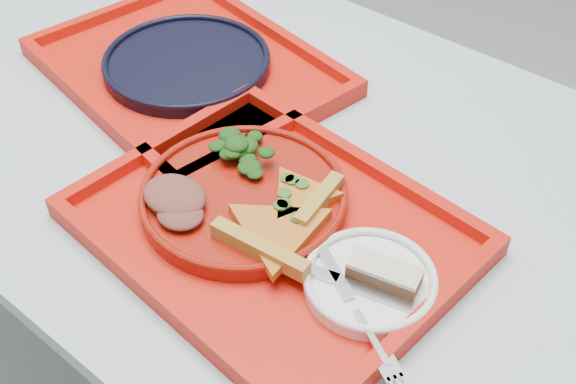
% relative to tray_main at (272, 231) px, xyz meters
% --- Properties ---
extents(ground, '(10.00, 10.00, 0.00)m').
position_rel_tray_main_xyz_m(ground, '(-0.28, 0.13, -0.76)').
color(ground, '#919499').
rests_on(ground, ground).
extents(table, '(1.60, 0.80, 0.75)m').
position_rel_tray_main_xyz_m(table, '(-0.28, 0.13, -0.08)').
color(table, '#99A4AC').
rests_on(table, ground).
extents(tray_main, '(0.48, 0.39, 0.01)m').
position_rel_tray_main_xyz_m(tray_main, '(0.00, 0.00, 0.00)').
color(tray_main, red).
rests_on(tray_main, table).
extents(tray_far, '(0.50, 0.42, 0.01)m').
position_rel_tray_main_xyz_m(tray_far, '(-0.33, 0.18, 0.00)').
color(tray_far, red).
rests_on(tray_far, table).
extents(dinner_plate, '(0.26, 0.26, 0.02)m').
position_rel_tray_main_xyz_m(dinner_plate, '(-0.05, 0.01, 0.02)').
color(dinner_plate, maroon).
rests_on(dinner_plate, tray_main).
extents(side_plate, '(0.15, 0.15, 0.01)m').
position_rel_tray_main_xyz_m(side_plate, '(0.15, 0.00, 0.01)').
color(side_plate, white).
rests_on(side_plate, tray_main).
extents(navy_plate, '(0.26, 0.26, 0.02)m').
position_rel_tray_main_xyz_m(navy_plate, '(-0.33, 0.18, 0.01)').
color(navy_plate, black).
rests_on(navy_plate, tray_far).
extents(pizza_slice_a, '(0.14, 0.16, 0.02)m').
position_rel_tray_main_xyz_m(pizza_slice_a, '(0.02, -0.02, 0.03)').
color(pizza_slice_a, orange).
rests_on(pizza_slice_a, dinner_plate).
extents(pizza_slice_b, '(0.12, 0.11, 0.02)m').
position_rel_tray_main_xyz_m(pizza_slice_b, '(0.01, 0.05, 0.03)').
color(pizza_slice_b, orange).
rests_on(pizza_slice_b, dinner_plate).
extents(salad_heap, '(0.08, 0.07, 0.04)m').
position_rel_tray_main_xyz_m(salad_heap, '(-0.10, 0.07, 0.04)').
color(salad_heap, black).
rests_on(salad_heap, dinner_plate).
extents(meat_portion, '(0.09, 0.07, 0.03)m').
position_rel_tray_main_xyz_m(meat_portion, '(-0.11, -0.06, 0.04)').
color(meat_portion, brown).
rests_on(meat_portion, dinner_plate).
extents(dessert_bar, '(0.09, 0.05, 0.02)m').
position_rel_tray_main_xyz_m(dessert_bar, '(0.16, 0.01, 0.03)').
color(dessert_bar, '#4D2919').
rests_on(dessert_bar, side_plate).
extents(knife, '(0.18, 0.06, 0.01)m').
position_rel_tray_main_xyz_m(knife, '(0.13, -0.02, 0.02)').
color(knife, silver).
rests_on(knife, side_plate).
extents(fork, '(0.17, 0.11, 0.01)m').
position_rel_tray_main_xyz_m(fork, '(0.16, -0.05, 0.02)').
color(fork, silver).
rests_on(fork, side_plate).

